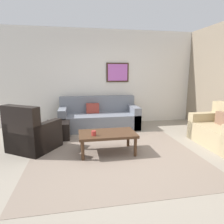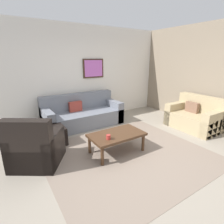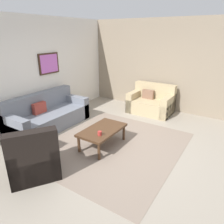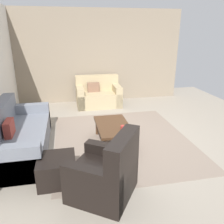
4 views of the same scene
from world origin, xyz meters
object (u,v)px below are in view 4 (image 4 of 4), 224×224
(coffee_table, at_px, (113,127))
(couch_main, at_px, (15,137))
(armchair_leather, at_px, (107,176))
(ottoman, at_px, (57,170))
(couch_loveseat, at_px, (98,95))
(cup, at_px, (123,128))

(coffee_table, bearing_deg, couch_main, 88.58)
(armchair_leather, distance_m, ottoman, 0.83)
(couch_loveseat, distance_m, coffee_table, 2.58)
(couch_main, relative_size, cup, 24.59)
(couch_loveseat, height_order, coffee_table, couch_loveseat)
(coffee_table, xyz_separation_m, cup, (-0.28, -0.13, 0.10))
(ottoman, relative_size, cup, 6.32)
(cup, bearing_deg, ottoman, 121.89)
(coffee_table, height_order, cup, cup)
(ottoman, bearing_deg, cup, -58.11)
(coffee_table, distance_m, cup, 0.32)
(couch_main, distance_m, armchair_leather, 2.13)
(ottoman, bearing_deg, couch_loveseat, -17.68)
(coffee_table, relative_size, cup, 12.42)
(ottoman, distance_m, coffee_table, 1.50)
(ottoman, xyz_separation_m, cup, (0.75, -1.21, 0.25))
(armchair_leather, relative_size, cup, 12.52)
(couch_main, xyz_separation_m, coffee_table, (-0.05, -1.87, 0.06))
(couch_main, bearing_deg, couch_loveseat, -37.37)
(couch_loveseat, bearing_deg, armchair_leather, 173.53)
(couch_loveseat, distance_m, cup, 2.86)
(armchair_leather, bearing_deg, cup, -23.27)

